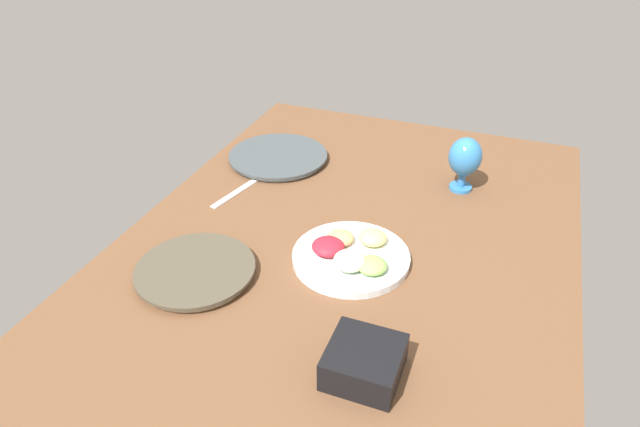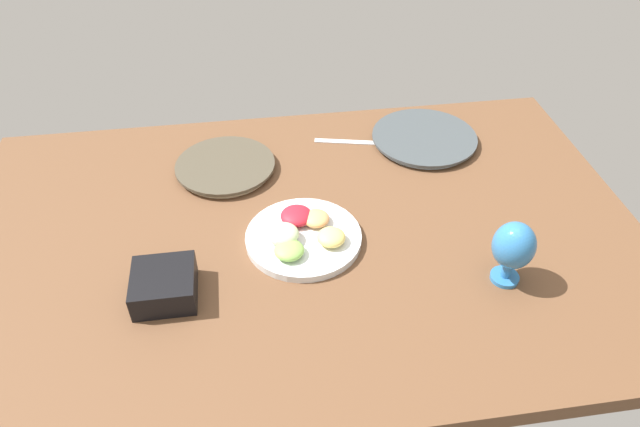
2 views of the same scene
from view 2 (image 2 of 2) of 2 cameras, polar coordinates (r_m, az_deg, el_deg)
name	(u,v)px [view 2 (image 2 of 2)]	position (r cm, az deg, el deg)	size (l,w,h in cm)	color
ground_plane	(302,238)	(138.23, -1.75, -2.41)	(160.00, 104.00, 4.00)	brown
dinner_plate_left	(424,138)	(168.80, 10.12, 7.22)	(29.44, 29.44, 2.00)	silver
dinner_plate_right	(225,167)	(156.92, -9.20, 4.52)	(26.21, 26.21, 2.17)	beige
fruit_platter	(303,235)	(133.41, -1.65, -2.12)	(26.62, 26.62, 5.55)	silver
hurricane_glass_blue	(513,247)	(125.84, 18.33, -3.14)	(8.84, 8.84, 15.19)	#2F74B4
square_bowl_black	(164,284)	(124.68, -14.97, -6.66)	(12.84, 12.84, 6.12)	black
fork_by_left_plate	(346,141)	(166.48, 2.59, 7.04)	(18.00, 1.80, 0.60)	silver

